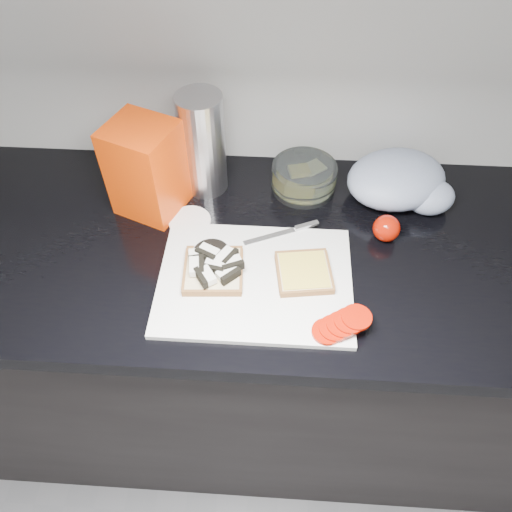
{
  "coord_description": "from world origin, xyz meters",
  "views": [
    {
      "loc": [
        -0.04,
        0.46,
        1.73
      ],
      "look_at": [
        -0.08,
        1.12,
        0.95
      ],
      "focal_mm": 35.0,
      "sensor_mm": 36.0,
      "label": 1
    }
  ],
  "objects_px": {
    "cutting_board": "(255,281)",
    "bread_bag": "(146,169)",
    "steel_canister": "(203,144)",
    "glass_bowl": "(304,177)"
  },
  "relations": [
    {
      "from": "cutting_board",
      "to": "bread_bag",
      "type": "relative_size",
      "value": 1.83
    },
    {
      "from": "bread_bag",
      "to": "cutting_board",
      "type": "bearing_deg",
      "value": -18.27
    },
    {
      "from": "bread_bag",
      "to": "steel_canister",
      "type": "height_order",
      "value": "steel_canister"
    },
    {
      "from": "cutting_board",
      "to": "glass_bowl",
      "type": "distance_m",
      "value": 0.32
    },
    {
      "from": "cutting_board",
      "to": "bread_bag",
      "type": "xyz_separation_m",
      "value": [
        -0.26,
        0.22,
        0.1
      ]
    },
    {
      "from": "cutting_board",
      "to": "glass_bowl",
      "type": "bearing_deg",
      "value": 71.71
    },
    {
      "from": "bread_bag",
      "to": "steel_canister",
      "type": "xyz_separation_m",
      "value": [
        0.12,
        0.08,
        0.01
      ]
    },
    {
      "from": "cutting_board",
      "to": "bread_bag",
      "type": "height_order",
      "value": "bread_bag"
    },
    {
      "from": "cutting_board",
      "to": "steel_canister",
      "type": "bearing_deg",
      "value": 115.3
    },
    {
      "from": "cutting_board",
      "to": "steel_canister",
      "type": "xyz_separation_m",
      "value": [
        -0.14,
        0.29,
        0.12
      ]
    }
  ]
}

